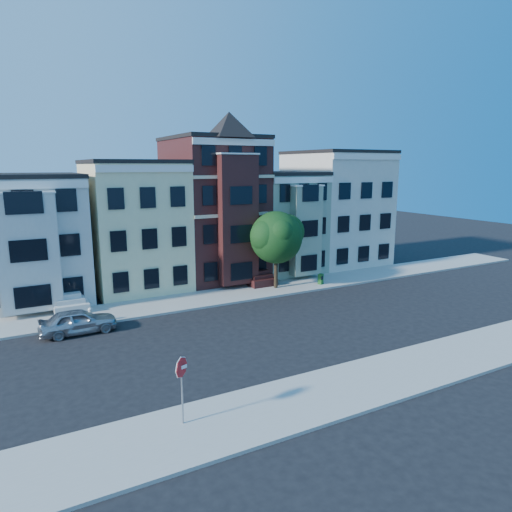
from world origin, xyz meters
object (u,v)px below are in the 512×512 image
parked_car (78,321)px  newspaper_box (321,279)px  fire_hydrant (91,317)px  stop_sign (182,386)px  street_tree (276,241)px

parked_car → newspaper_box: parked_car is taller
parked_car → newspaper_box: bearing=-84.5°
newspaper_box → fire_hydrant: (-18.42, -0.88, -0.04)m
newspaper_box → stop_sign: 22.52m
parked_car → stop_sign: stop_sign is taller
parked_car → street_tree: bearing=-80.1°
street_tree → fire_hydrant: street_tree is taller
street_tree → stop_sign: street_tree is taller
parked_car → fire_hydrant: 1.50m
newspaper_box → fire_hydrant: size_ratio=1.11×
newspaper_box → stop_sign: bearing=-164.0°
street_tree → newspaper_box: (3.87, -0.81, -3.40)m
street_tree → newspaper_box: size_ratio=8.89×
newspaper_box → parked_car: bearing=161.9°
newspaper_box → stop_sign: size_ratio=0.28×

